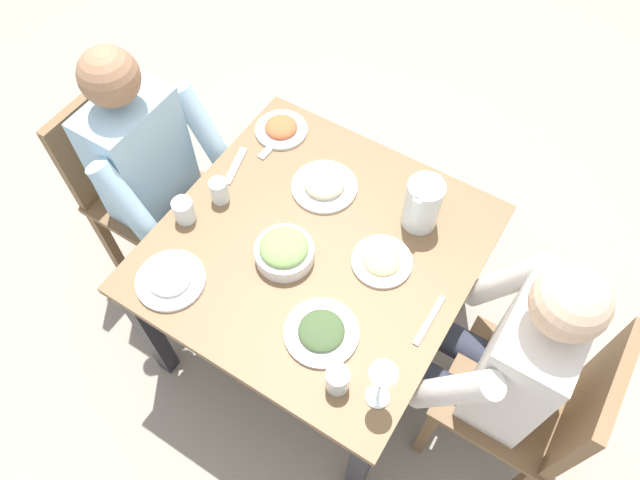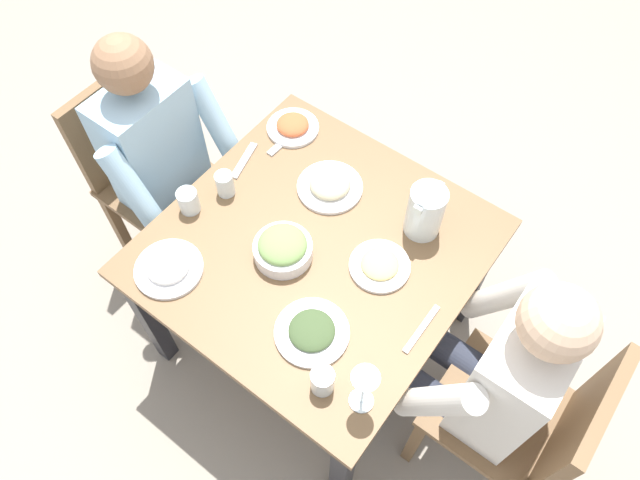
# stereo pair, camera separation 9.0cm
# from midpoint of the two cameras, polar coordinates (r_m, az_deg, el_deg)

# --- Properties ---
(ground_plane) EXTENTS (8.00, 8.00, 0.00)m
(ground_plane) POSITION_cam_midpoint_polar(r_m,az_deg,el_deg) (2.55, 0.69, -8.91)
(ground_plane) COLOR gray
(dining_table) EXTENTS (0.99, 0.99, 0.70)m
(dining_table) POSITION_cam_midpoint_polar(r_m,az_deg,el_deg) (2.01, 0.86, -2.09)
(dining_table) COLOR brown
(dining_table) RESTS_ON ground_plane
(chair_near) EXTENTS (0.40, 0.40, 0.89)m
(chair_near) POSITION_cam_midpoint_polar(r_m,az_deg,el_deg) (2.02, 20.59, -16.16)
(chair_near) COLOR brown
(chair_near) RESTS_ON ground_plane
(chair_far) EXTENTS (0.40, 0.40, 0.89)m
(chair_far) POSITION_cam_midpoint_polar(r_m,az_deg,el_deg) (2.45, -15.50, 6.61)
(chair_far) COLOR brown
(chair_far) RESTS_ON ground_plane
(diner_near) EXTENTS (0.48, 0.53, 1.19)m
(diner_near) POSITION_cam_midpoint_polar(r_m,az_deg,el_deg) (1.87, 16.42, -11.67)
(diner_near) COLOR silver
(diner_near) RESTS_ON ground_plane
(diner_far) EXTENTS (0.48, 0.53, 1.19)m
(diner_far) POSITION_cam_midpoint_polar(r_m,az_deg,el_deg) (2.22, -12.72, 6.63)
(diner_far) COLOR #9EC6E0
(diner_far) RESTS_ON ground_plane
(water_pitcher) EXTENTS (0.16, 0.12, 0.19)m
(water_pitcher) POSITION_cam_midpoint_polar(r_m,az_deg,el_deg) (1.92, 11.43, 2.69)
(water_pitcher) COLOR silver
(water_pitcher) RESTS_ON dining_table
(salad_bowl) EXTENTS (0.19, 0.19, 0.09)m
(salad_bowl) POSITION_cam_midpoint_polar(r_m,az_deg,el_deg) (1.87, -2.23, -0.82)
(salad_bowl) COLOR white
(salad_bowl) RESTS_ON dining_table
(plate_dolmas) EXTENTS (0.23, 0.23, 0.04)m
(plate_dolmas) POSITION_cam_midpoint_polar(r_m,az_deg,el_deg) (1.77, 0.68, -8.84)
(plate_dolmas) COLOR white
(plate_dolmas) RESTS_ON dining_table
(plate_beans) EXTENTS (0.23, 0.23, 0.05)m
(plate_beans) POSITION_cam_midpoint_polar(r_m,az_deg,el_deg) (2.05, 2.22, 5.25)
(plate_beans) COLOR white
(plate_beans) RESTS_ON dining_table
(plate_yoghurt) EXTENTS (0.22, 0.22, 0.05)m
(plate_yoghurt) POSITION_cam_midpoint_polar(r_m,az_deg,el_deg) (1.91, -13.11, -2.62)
(plate_yoghurt) COLOR white
(plate_yoghurt) RESTS_ON dining_table
(plate_fries) EXTENTS (0.20, 0.20, 0.04)m
(plate_fries) POSITION_cam_midpoint_polar(r_m,az_deg,el_deg) (1.89, 7.14, -2.47)
(plate_fries) COLOR white
(plate_fries) RESTS_ON dining_table
(plate_rice_curry) EXTENTS (0.19, 0.19, 0.05)m
(plate_rice_curry) POSITION_cam_midpoint_polar(r_m,az_deg,el_deg) (2.23, -1.46, 10.87)
(plate_rice_curry) COLOR white
(plate_rice_curry) RESTS_ON dining_table
(water_glass_by_pitcher) EXTENTS (0.07, 0.07, 0.09)m
(water_glass_by_pitcher) POSITION_cam_midpoint_polar(r_m,az_deg,el_deg) (1.68, 1.80, -13.45)
(water_glass_by_pitcher) COLOR silver
(water_glass_by_pitcher) RESTS_ON dining_table
(water_glass_far_left) EXTENTS (0.07, 0.07, 0.09)m
(water_glass_far_left) POSITION_cam_midpoint_polar(r_m,az_deg,el_deg) (2.01, -11.30, 3.66)
(water_glass_far_left) COLOR silver
(water_glass_far_left) RESTS_ON dining_table
(water_glass_near_right) EXTENTS (0.06, 0.06, 0.09)m
(water_glass_near_right) POSITION_cam_midpoint_polar(r_m,az_deg,el_deg) (2.03, -7.89, 5.33)
(water_glass_near_right) COLOR silver
(water_glass_near_right) RESTS_ON dining_table
(wine_glass) EXTENTS (0.08, 0.08, 0.20)m
(wine_glass) POSITION_cam_midpoint_polar(r_m,az_deg,el_deg) (1.59, 5.98, -13.74)
(wine_glass) COLOR silver
(wine_glass) RESTS_ON dining_table
(fork_near) EXTENTS (0.17, 0.07, 0.01)m
(fork_near) POSITION_cam_midpoint_polar(r_m,az_deg,el_deg) (2.14, -6.12, 7.60)
(fork_near) COLOR silver
(fork_near) RESTS_ON dining_table
(knife_near) EXTENTS (0.19, 0.02, 0.01)m
(knife_near) POSITION_cam_midpoint_polar(r_m,az_deg,el_deg) (1.82, 11.17, -8.44)
(knife_near) COLOR silver
(knife_near) RESTS_ON dining_table
(fork_far) EXTENTS (0.17, 0.03, 0.01)m
(fork_far) POSITION_cam_midpoint_polar(r_m,az_deg,el_deg) (2.19, -2.21, 9.48)
(fork_far) COLOR silver
(fork_far) RESTS_ON dining_table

